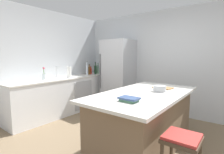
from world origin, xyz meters
TOP-DOWN VIEW (x-y plane):
  - ground_plane at (0.00, 0.00)m, footprint 7.20×7.20m
  - wall_rear at (0.00, 2.25)m, footprint 6.00×0.10m
  - wall_left at (-2.45, 0.00)m, footprint 0.10×6.00m
  - counter_run_left at (-2.08, 0.68)m, footprint 0.67×2.88m
  - kitchen_island at (0.35, 0.34)m, footprint 1.07×2.04m
  - refrigerator at (-1.22, 1.85)m, footprint 0.78×0.72m
  - bar_stool at (1.09, -0.26)m, footprint 0.36×0.36m
  - sink_faucet at (-2.13, 0.49)m, footprint 0.15×0.05m
  - flower_vase at (-2.11, 0.14)m, footprint 0.10×0.10m
  - paper_towel_roll at (-2.05, 0.82)m, footprint 0.14×0.14m
  - gin_bottle at (-2.11, 2.00)m, footprint 0.06×0.06m
  - olive_oil_bottle at (-2.13, 1.90)m, footprint 0.06×0.06m
  - wine_bottle at (-2.05, 1.82)m, footprint 0.08×0.08m
  - hot_sauce_bottle at (-2.15, 1.72)m, footprint 0.05×0.05m
  - whiskey_bottle at (-2.13, 1.63)m, footprint 0.07×0.07m
  - soda_bottle at (-2.11, 1.52)m, footprint 0.07×0.07m
  - cookbook_stack at (0.44, -0.25)m, footprint 0.25×0.17m
  - mixing_bowl at (0.50, 0.56)m, footprint 0.20×0.20m
  - cutting_board at (0.44, 0.87)m, footprint 0.34×0.25m

SIDE VIEW (x-z plane):
  - ground_plane at x=0.00m, z-range 0.00..0.00m
  - kitchen_island at x=0.35m, z-range 0.01..0.91m
  - counter_run_left at x=-2.08m, z-range 0.00..0.92m
  - bar_stool at x=1.09m, z-range 0.21..0.86m
  - cutting_board at x=0.44m, z-range 0.90..0.92m
  - cookbook_stack at x=0.44m, z-range 0.90..0.96m
  - refrigerator at x=-1.22m, z-range 0.00..1.90m
  - mixing_bowl at x=0.50m, z-range 0.90..1.00m
  - flower_vase at x=-2.11m, z-range 0.86..1.15m
  - hot_sauce_bottle at x=-2.15m, z-range 0.89..1.13m
  - whiskey_bottle at x=-2.13m, z-range 0.89..1.19m
  - olive_oil_bottle at x=-2.13m, z-range 0.87..1.21m
  - gin_bottle at x=-2.11m, z-range 0.88..1.21m
  - paper_towel_roll at x=-2.05m, z-range 0.89..1.21m
  - wine_bottle at x=-2.05m, z-range 0.87..1.24m
  - soda_bottle at x=-2.11m, z-range 0.87..1.26m
  - sink_faucet at x=-2.13m, z-range 0.92..1.22m
  - wall_rear at x=0.00m, z-range 0.00..2.60m
  - wall_left at x=-2.45m, z-range 0.00..2.60m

